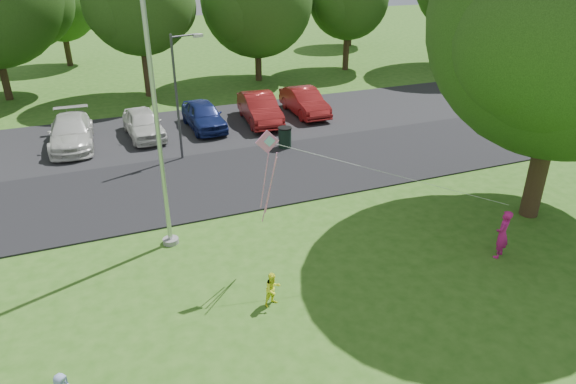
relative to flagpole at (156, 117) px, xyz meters
name	(u,v)px	position (x,y,z in m)	size (l,w,h in m)	color
ground	(341,311)	(3.50, -5.00, -4.17)	(120.00, 120.00, 0.00)	#2F6019
park_road	(240,177)	(3.50, 4.00, -4.14)	(60.00, 6.00, 0.06)	black
parking_strip	(202,128)	(3.50, 10.50, -4.14)	(42.00, 7.00, 0.06)	black
flagpole	(156,117)	(0.00, 0.00, 0.00)	(0.50, 0.50, 10.00)	#B7BABF
street_lamp	(180,86)	(1.95, 6.91, -0.96)	(1.45, 0.61, 5.34)	#3F3F44
trash_can	(285,138)	(6.43, 6.39, -3.66)	(0.64, 0.64, 1.01)	black
big_tree	(572,25)	(11.91, -2.84, 2.25)	(9.22, 8.54, 10.89)	#332316
horizon_trees	(195,2)	(7.56, 28.88, 0.14)	(77.46, 7.20, 7.02)	#332316
parked_cars	(196,116)	(3.20, 10.36, -3.41)	(13.75, 4.97, 1.48)	silver
woman	(502,234)	(9.11, -4.48, -3.39)	(0.57, 0.37, 1.55)	#C31A7C
child_yellow	(273,289)	(1.95, -4.08, -3.68)	(0.47, 0.37, 0.97)	#F6FF28
kite	(274,158)	(2.59, -2.55, -0.67)	(7.00, 2.26, 2.79)	pink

